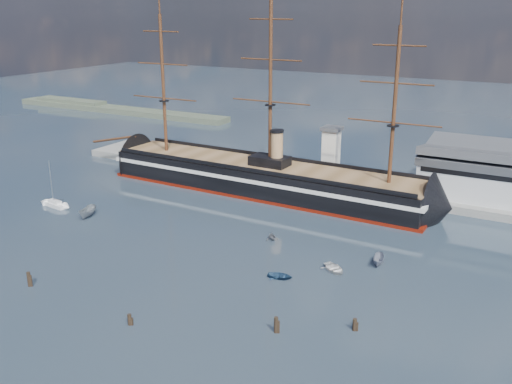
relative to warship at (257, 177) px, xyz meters
The scene contains 15 objects.
ground 24.03m from the warship, 57.60° to the right, with size 600.00×600.00×0.00m, color #213243.
quay 28.06m from the warship, 35.19° to the left, with size 180.00×18.00×2.00m, color slate.
quay_tower 21.16m from the warship, 39.64° to the left, with size 5.00×5.00×15.00m.
shoreline 147.12m from the warship, 149.34° to the left, with size 120.00×10.00×4.00m.
warship is the anchor object (origin of this frame).
sailboat 52.31m from the warship, 137.25° to the right, with size 7.60×3.26×11.78m.
motorboat_a 45.23m from the warship, 124.38° to the right, with size 7.75×2.84×3.10m, color gray.
motorboat_b 52.44m from the warship, 56.62° to the right, with size 2.89×1.15×1.35m, color navy.
motorboat_c 52.16m from the warship, 34.42° to the right, with size 6.02×2.21×2.41m, color gray.
motorboat_d 34.33m from the warship, 55.89° to the right, with size 5.12×2.22×1.88m, color slate.
motorboat_e 51.46m from the warship, 44.74° to the right, with size 3.44×1.38×1.61m, color silver.
piling_near_left 68.83m from the warship, 97.59° to the right, with size 0.64×0.64×3.46m, color black.
piling_near_mid 71.31m from the warship, 77.55° to the right, with size 0.64×0.64×2.56m, color black.
piling_near_right 70.66m from the warship, 58.88° to the right, with size 0.64×0.64×3.35m, color black.
piling_far_right 71.58m from the warship, 49.10° to the right, with size 0.64×0.64×2.74m, color black.
Camera 1 is at (58.08, -68.79, 47.52)m, focal length 40.00 mm.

